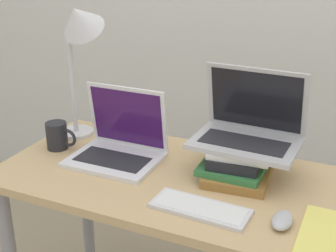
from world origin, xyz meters
TOP-DOWN VIEW (x-y plane):
  - desk at (0.00, 0.31)m, footprint 1.31×0.61m
  - laptop_left at (-0.28, 0.35)m, footprint 0.32×0.25m
  - book_stack at (0.15, 0.41)m, footprint 0.24×0.30m
  - laptop_on_books at (0.17, 0.45)m, footprint 0.36×0.26m
  - wireless_keyboard at (0.11, 0.14)m, footprint 0.30×0.13m
  - mouse at (0.35, 0.17)m, footprint 0.06×0.10m
  - mug at (-0.54, 0.33)m, footprint 0.13×0.08m
  - desk_lamp at (-0.49, 0.44)m, footprint 0.23×0.20m

SIDE VIEW (x-z plane):
  - desk at x=0.00m, z-range 0.27..1.01m
  - wireless_keyboard at x=0.11m, z-range 0.74..0.75m
  - mouse at x=0.35m, z-range 0.74..0.77m
  - book_stack at x=0.15m, z-range 0.73..0.84m
  - laptop_left at x=-0.28m, z-range 0.66..0.92m
  - mug at x=-0.54m, z-range 0.74..0.84m
  - laptop_on_books at x=0.17m, z-range 0.77..1.02m
  - desk_lamp at x=-0.49m, z-range 0.87..1.44m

